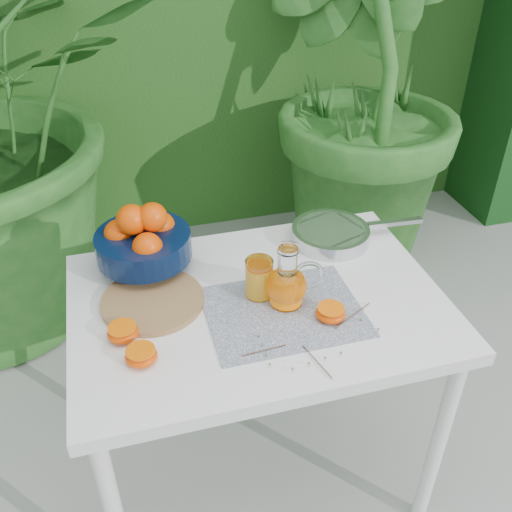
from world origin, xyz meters
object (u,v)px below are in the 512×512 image
object	(u,v)px
juice_pitcher	(288,284)
saute_pan	(332,233)
fruit_bowl	(143,239)
white_table	(258,322)
cutting_board	(153,301)

from	to	relation	value
juice_pitcher	saute_pan	distance (m)	0.35
fruit_bowl	saute_pan	distance (m)	0.58
white_table	cutting_board	size ratio (longest dim) A/B	3.64
cutting_board	juice_pitcher	xyz separation A→B (m)	(0.35, -0.10, 0.06)
fruit_bowl	cutting_board	bearing A→B (deg)	-90.76
white_table	saute_pan	xyz separation A→B (m)	(0.30, 0.22, 0.11)
white_table	cutting_board	world-z (taller)	cutting_board
white_table	fruit_bowl	bearing A→B (deg)	140.24
white_table	fruit_bowl	xyz separation A→B (m)	(-0.27, 0.23, 0.18)
cutting_board	fruit_bowl	size ratio (longest dim) A/B	0.92
white_table	cutting_board	xyz separation A→B (m)	(-0.28, 0.06, 0.09)
juice_pitcher	saute_pan	xyz separation A→B (m)	(0.23, 0.26, -0.04)
juice_pitcher	saute_pan	world-z (taller)	juice_pitcher
white_table	juice_pitcher	distance (m)	0.17
cutting_board	fruit_bowl	bearing A→B (deg)	89.24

